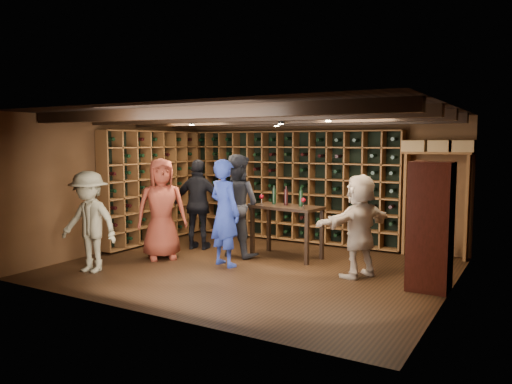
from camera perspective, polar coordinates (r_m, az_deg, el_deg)
The scene contains 13 objects.
ground at distance 8.20m, azimuth -0.40°, elevation -8.68°, with size 6.00×6.00×0.00m, color black.
room_shell at distance 8.00m, azimuth -0.22°, elevation 8.45°, with size 6.00×6.00×6.00m.
wine_rack_back at distance 10.28m, azimuth 3.66°, elevation 0.75°, with size 4.65×0.30×2.20m.
wine_rack_left at distance 10.33m, azimuth -11.69°, elevation 0.67°, with size 0.30×2.65×2.20m.
crate_shelf at distance 9.32m, azimuth 20.04°, elevation 2.48°, with size 1.20×0.32×2.07m.
display_cabinet at distance 7.26m, azimuth 19.27°, elevation -3.98°, with size 0.55×0.50×1.75m.
man_blue_shirt at distance 8.21m, azimuth -3.60°, elevation -2.39°, with size 0.64×0.42×1.76m, color navy.
man_grey_suit at distance 8.92m, azimuth -2.22°, elevation -1.54°, with size 0.89×0.69×1.82m, color black.
guest_red_floral at distance 8.85m, azimuth -10.74°, elevation -1.89°, with size 0.86×0.56×1.77m, color maroon.
guest_woman_black at distance 9.54m, azimuth -6.54°, elevation -1.43°, with size 1.00×0.42×1.71m, color black.
guest_khaki at distance 8.25m, azimuth -18.52°, elevation -3.25°, with size 1.03×0.59×1.59m, color #827959.
guest_beige at distance 7.70m, azimuth 11.75°, elevation -3.79°, with size 1.45×0.46×1.57m, color tan.
tasting_table at distance 8.78m, azimuth 3.51°, elevation -2.32°, with size 1.29×0.75×1.21m.
Camera 1 is at (4.03, -6.84, 2.04)m, focal length 35.00 mm.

